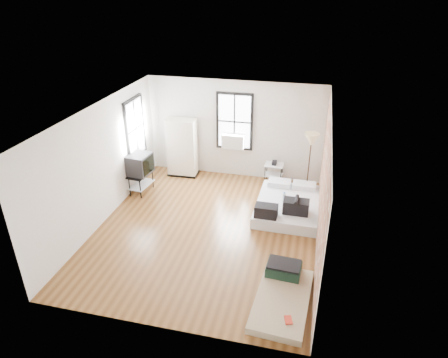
% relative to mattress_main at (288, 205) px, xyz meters
% --- Properties ---
extents(ground, '(6.00, 6.00, 0.00)m').
position_rel_mattress_main_xyz_m(ground, '(-1.74, -1.24, -0.18)').
color(ground, '#553216').
rests_on(ground, ground).
extents(room_shell, '(5.02, 6.02, 2.80)m').
position_rel_mattress_main_xyz_m(room_shell, '(-1.51, -0.87, 1.55)').
color(room_shell, silver).
rests_on(room_shell, ground).
extents(mattress_main, '(1.55, 2.09, 0.66)m').
position_rel_mattress_main_xyz_m(mattress_main, '(0.00, 0.00, 0.00)').
color(mattress_main, white).
rests_on(mattress_main, ground).
extents(mattress_bare, '(1.04, 1.82, 0.38)m').
position_rel_mattress_main_xyz_m(mattress_bare, '(0.19, -3.05, -0.07)').
color(mattress_bare, tan).
rests_on(mattress_bare, ground).
extents(wardrobe, '(0.87, 0.52, 1.70)m').
position_rel_mattress_main_xyz_m(wardrobe, '(-3.21, 1.41, 0.66)').
color(wardrobe, black).
rests_on(wardrobe, ground).
extents(side_table, '(0.52, 0.42, 0.67)m').
position_rel_mattress_main_xyz_m(side_table, '(-0.54, 1.48, 0.27)').
color(side_table, black).
rests_on(side_table, ground).
extents(floor_lamp, '(0.37, 0.37, 1.74)m').
position_rel_mattress_main_xyz_m(floor_lamp, '(0.41, 1.01, 1.31)').
color(floor_lamp, '#2F1F0F').
rests_on(floor_lamp, ground).
extents(tv_stand, '(0.62, 0.83, 1.11)m').
position_rel_mattress_main_xyz_m(tv_stand, '(-3.96, 0.11, 0.61)').
color(tv_stand, black).
rests_on(tv_stand, ground).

